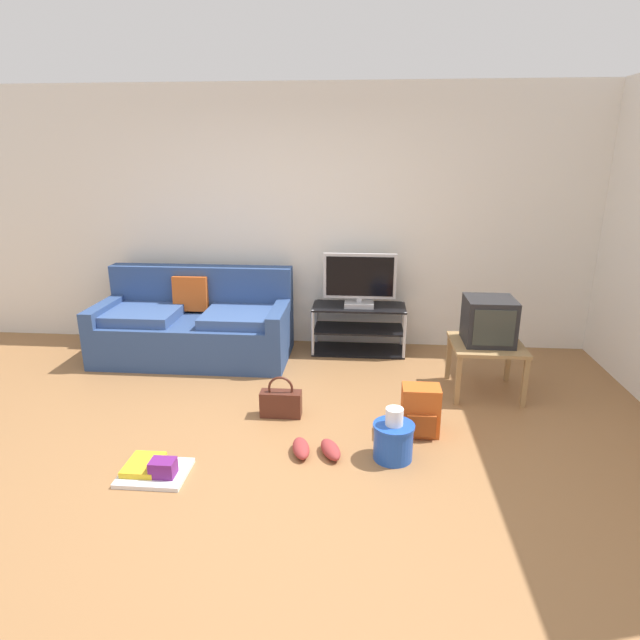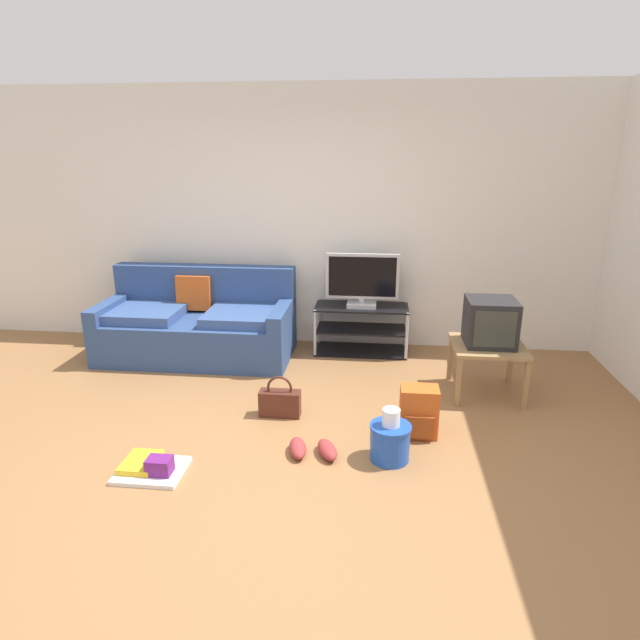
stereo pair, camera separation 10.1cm
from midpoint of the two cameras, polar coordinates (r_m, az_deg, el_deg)
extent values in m
cube|color=olive|center=(3.88, -6.19, -14.42)|extent=(9.00, 9.80, 0.02)
cube|color=silver|center=(5.76, -1.99, 10.66)|extent=(9.00, 0.10, 2.70)
cube|color=navy|center=(5.64, -13.74, -1.90)|extent=(1.93, 0.91, 0.42)
cube|color=navy|center=(5.84, -12.97, 3.38)|extent=(1.93, 0.20, 0.47)
cube|color=navy|center=(5.90, -22.21, 1.09)|extent=(0.14, 0.91, 0.16)
cube|color=navy|center=(5.33, -4.81, 0.71)|extent=(0.14, 0.91, 0.16)
cube|color=#365289|center=(5.70, -19.18, 0.58)|extent=(0.77, 0.64, 0.10)
cube|color=#365289|center=(5.36, -8.75, 0.32)|extent=(0.77, 0.64, 0.10)
cube|color=#CC561E|center=(5.76, -14.09, 2.76)|extent=(0.36, 0.14, 0.37)
cube|color=black|center=(5.58, 3.67, 1.42)|extent=(0.97, 0.43, 0.02)
cube|color=black|center=(5.65, 3.62, -0.93)|extent=(0.93, 0.42, 0.02)
cube|color=black|center=(5.74, 3.58, -3.22)|extent=(0.97, 0.43, 0.02)
cylinder|color=#B7B7BC|center=(5.49, -1.31, -1.47)|extent=(0.03, 0.03, 0.50)
cylinder|color=#B7B7BC|center=(5.48, 8.47, -1.72)|extent=(0.03, 0.03, 0.50)
cylinder|color=#B7B7BC|center=(5.87, -0.89, -0.19)|extent=(0.03, 0.03, 0.50)
cylinder|color=#B7B7BC|center=(5.86, 8.25, -0.42)|extent=(0.03, 0.03, 0.50)
cube|color=#B2B2B7|center=(5.55, 3.67, 1.70)|extent=(0.30, 0.22, 0.05)
cube|color=#B2B2B7|center=(5.54, 3.68, 2.15)|extent=(0.05, 0.04, 0.04)
cube|color=#B2B2B7|center=(5.48, 3.73, 4.70)|extent=(0.74, 0.04, 0.47)
cube|color=black|center=(5.46, 3.73, 4.64)|extent=(0.68, 0.01, 0.41)
cube|color=#9E7A4C|center=(4.82, 16.80, -2.53)|extent=(0.60, 0.60, 0.03)
cube|color=#9E7A4C|center=(4.61, 13.89, -6.32)|extent=(0.04, 0.04, 0.43)
cube|color=#9E7A4C|center=(4.73, 20.43, -6.33)|extent=(0.04, 0.04, 0.43)
cube|color=#9E7A4C|center=(5.10, 13.00, -3.87)|extent=(0.04, 0.04, 0.43)
cube|color=#9E7A4C|center=(5.21, 18.92, -3.94)|extent=(0.04, 0.04, 0.43)
cube|color=#232326|center=(4.78, 16.98, -0.07)|extent=(0.41, 0.40, 0.39)
cube|color=#333833|center=(4.59, 17.47, -0.83)|extent=(0.33, 0.01, 0.31)
cube|color=#CC561E|center=(4.12, 9.95, -9.44)|extent=(0.28, 0.20, 0.38)
cube|color=#994116|center=(4.05, 10.03, -11.03)|extent=(0.21, 0.04, 0.17)
cylinder|color=#994116|center=(4.21, 8.76, -8.47)|extent=(0.04, 0.04, 0.30)
cylinder|color=#994116|center=(4.22, 10.91, -8.50)|extent=(0.04, 0.04, 0.30)
cube|color=#4C2319|center=(4.35, -4.86, -8.90)|extent=(0.33, 0.13, 0.21)
torus|color=#4C2319|center=(4.29, -4.90, -7.28)|extent=(0.20, 0.02, 0.20)
cylinder|color=blue|center=(3.80, 7.04, -12.73)|extent=(0.27, 0.27, 0.26)
cylinder|color=blue|center=(3.74, 7.11, -11.14)|extent=(0.29, 0.29, 0.02)
cylinder|color=white|center=(3.71, 7.15, -10.32)|extent=(0.12, 0.12, 0.14)
ellipsoid|color=#993333|center=(3.87, -2.81, -13.50)|extent=(0.18, 0.29, 0.09)
ellipsoid|color=#993333|center=(3.85, 0.36, -13.65)|extent=(0.21, 0.29, 0.09)
cube|color=silver|center=(3.84, -17.96, -15.25)|extent=(0.44, 0.35, 0.03)
cube|color=#661E70|center=(3.74, -17.17, -14.84)|extent=(0.16, 0.12, 0.11)
cube|color=gold|center=(3.88, -19.04, -14.38)|extent=(0.22, 0.28, 0.04)
camera|label=1|loc=(0.05, -90.65, -0.20)|focal=30.01mm
camera|label=2|loc=(0.05, 89.35, 0.20)|focal=30.01mm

